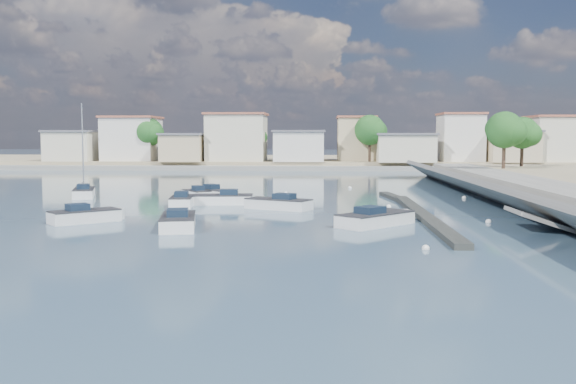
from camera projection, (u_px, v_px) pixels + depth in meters
The scene contains 17 objects.
ground at pixel (323, 185), 75.36m from camera, with size 400.00×400.00×0.00m, color #2C4059.
seawall_walkway at pixel (574, 202), 47.48m from camera, with size 5.00×90.00×1.80m, color slate.
breakwater at pixel (416, 211), 47.82m from camera, with size 2.00×31.02×0.35m.
far_shore_land at pixel (322, 162), 127.03m from camera, with size 160.00×40.00×1.40m, color gray.
far_shore_quay at pixel (322, 168), 106.17m from camera, with size 160.00×2.50×0.80m, color slate.
far_town at pixel (384, 141), 111.11m from camera, with size 113.01×12.80×8.35m.
shore_trees at pixel (375, 133), 102.36m from camera, with size 74.56×38.32×7.92m.
motorboat_a at pixel (178, 222), 40.29m from camera, with size 2.97×5.95×1.48m.
motorboat_b at pixel (88, 216), 42.96m from camera, with size 4.60×4.32×1.48m.
motorboat_c at pixel (276, 204), 50.60m from camera, with size 5.66×4.09×1.48m.
motorboat_d at pixel (220, 200), 54.01m from camera, with size 5.66×2.49×1.48m.
motorboat_e at pixel (182, 202), 52.70m from camera, with size 2.21×4.93×1.48m.
motorboat_f at pixel (196, 195), 58.57m from camera, with size 3.18×3.64×1.48m.
motorboat_g at pixel (216, 194), 59.30m from camera, with size 4.21×4.23×1.48m.
motorboat_h at pixel (378, 219), 41.51m from camera, with size 5.45×5.58×1.48m.
sailboat at pixel (84, 193), 60.59m from camera, with size 3.31×5.95×9.00m.
mooring_buoys at pixel (391, 205), 53.39m from camera, with size 17.09×38.45×0.40m.
Camera 1 is at (-0.23, -35.26, 5.75)m, focal length 40.00 mm.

